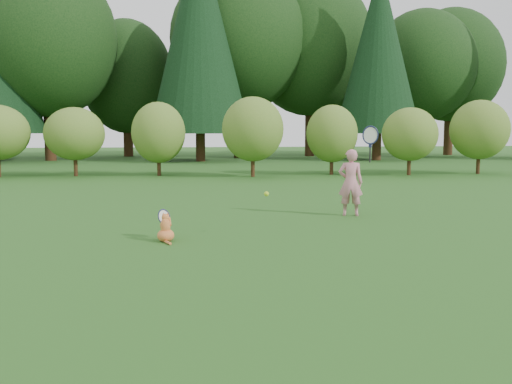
{
  "coord_description": "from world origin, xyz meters",
  "views": [
    {
      "loc": [
        -0.99,
        -7.83,
        1.64
      ],
      "look_at": [
        0.2,
        0.8,
        0.7
      ],
      "focal_mm": 40.0,
      "sensor_mm": 36.0,
      "label": 1
    }
  ],
  "objects": [
    {
      "name": "tennis_ball",
      "position": [
        0.37,
        0.84,
        0.66
      ],
      "size": [
        0.08,
        0.08,
        0.08
      ],
      "color": "#B8DD1A",
      "rests_on": "ground"
    },
    {
      "name": "cat",
      "position": [
        -1.18,
        0.64,
        0.22
      ],
      "size": [
        0.33,
        0.63,
        0.58
      ],
      "rotation": [
        0.0,
        0.0,
        -0.09
      ],
      "color": "#B75123",
      "rests_on": "ground"
    },
    {
      "name": "child",
      "position": [
        2.32,
        2.75,
        0.68
      ],
      "size": [
        0.74,
        0.43,
        1.93
      ],
      "rotation": [
        0.0,
        0.0,
        2.86
      ],
      "color": "#D17D8D",
      "rests_on": "ground"
    },
    {
      "name": "ground",
      "position": [
        0.0,
        0.0,
        0.0
      ],
      "size": [
        100.0,
        100.0,
        0.0
      ],
      "primitive_type": "plane",
      "color": "#1E4C15",
      "rests_on": "ground"
    },
    {
      "name": "woodland_backdrop",
      "position": [
        0.0,
        23.0,
        7.5
      ],
      "size": [
        48.0,
        10.0,
        15.0
      ],
      "primitive_type": null,
      "color": "black",
      "rests_on": "ground"
    },
    {
      "name": "shrub_row",
      "position": [
        0.0,
        13.0,
        1.4
      ],
      "size": [
        28.0,
        3.0,
        2.8
      ],
      "primitive_type": null,
      "color": "#4F7B26",
      "rests_on": "ground"
    }
  ]
}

